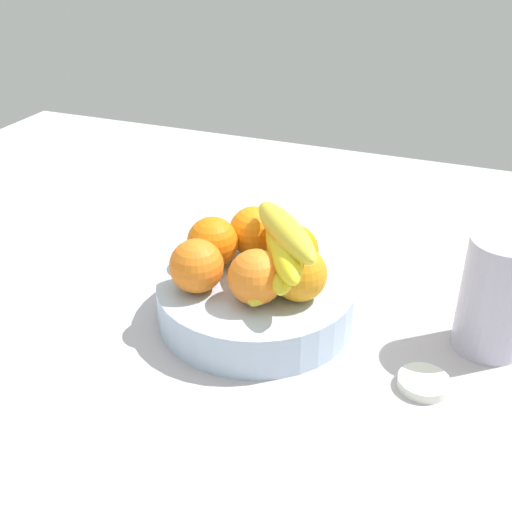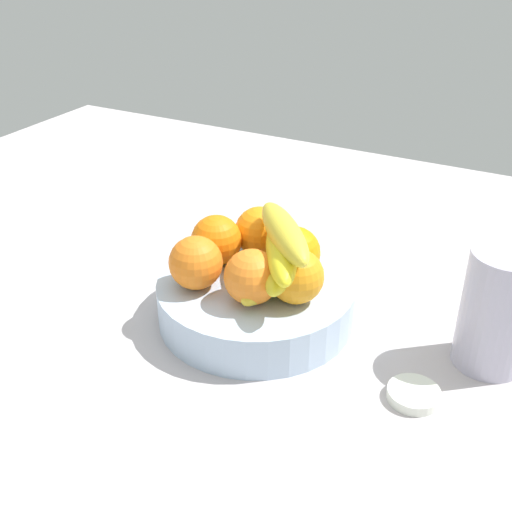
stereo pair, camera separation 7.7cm
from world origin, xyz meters
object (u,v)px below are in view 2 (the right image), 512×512
(banana_bunch, at_px, (282,254))
(orange_front_left, at_px, (216,241))
(orange_back_left, at_px, (296,276))
(orange_back_right, at_px, (294,253))
(thermos_tumbler, at_px, (497,310))
(fruit_bowl, at_px, (256,299))
(orange_top_stack, at_px, (262,232))
(orange_front_right, at_px, (196,263))
(jar_lid, at_px, (414,394))
(orange_center, at_px, (252,277))

(banana_bunch, bearing_deg, orange_front_left, 170.23)
(orange_back_left, distance_m, orange_back_right, 0.06)
(thermos_tumbler, bearing_deg, orange_front_left, -175.26)
(fruit_bowl, xyz_separation_m, orange_back_left, (0.07, -0.02, 0.07))
(orange_top_stack, bearing_deg, orange_front_right, -106.87)
(jar_lid, bearing_deg, orange_front_left, 165.75)
(orange_front_left, distance_m, thermos_tumbler, 0.38)
(orange_front_left, relative_size, orange_center, 1.00)
(thermos_tumbler, relative_size, jar_lid, 2.53)
(orange_back_right, bearing_deg, orange_top_stack, 153.05)
(orange_front_right, distance_m, thermos_tumbler, 0.39)
(orange_top_stack, bearing_deg, orange_front_left, -129.60)
(orange_back_left, relative_size, orange_top_stack, 1.00)
(orange_center, distance_m, banana_bunch, 0.05)
(banana_bunch, bearing_deg, jar_lid, -16.64)
(orange_front_left, bearing_deg, thermos_tumbler, 4.74)
(orange_back_left, bearing_deg, orange_center, -150.46)
(orange_back_left, xyz_separation_m, orange_top_stack, (-0.10, 0.09, 0.00))
(fruit_bowl, bearing_deg, orange_top_stack, 111.69)
(orange_back_left, height_order, thermos_tumbler, thermos_tumbler)
(fruit_bowl, distance_m, orange_back_left, 0.10)
(banana_bunch, relative_size, thermos_tumbler, 1.16)
(jar_lid, bearing_deg, orange_front_right, 177.36)
(orange_back_right, bearing_deg, thermos_tumbler, 2.54)
(fruit_bowl, relative_size, thermos_tumbler, 1.72)
(orange_front_left, relative_size, orange_back_left, 1.00)
(fruit_bowl, relative_size, orange_center, 3.77)
(orange_center, relative_size, jar_lid, 1.16)
(orange_top_stack, bearing_deg, thermos_tumbler, -3.86)
(fruit_bowl, height_order, orange_front_left, orange_front_left)
(banana_bunch, bearing_deg, orange_center, -115.22)
(orange_front_right, distance_m, orange_back_right, 0.14)
(fruit_bowl, distance_m, jar_lid, 0.25)
(orange_top_stack, bearing_deg, banana_bunch, -47.52)
(orange_front_left, distance_m, orange_center, 0.11)
(orange_back_left, bearing_deg, orange_top_stack, 136.92)
(orange_back_left, xyz_separation_m, jar_lid, (0.18, -0.05, -0.09))
(orange_back_left, relative_size, banana_bunch, 0.40)
(fruit_bowl, bearing_deg, banana_bunch, -1.38)
(fruit_bowl, distance_m, orange_back_right, 0.09)
(orange_center, bearing_deg, orange_top_stack, 111.55)
(thermos_tumbler, distance_m, jar_lid, 0.15)
(orange_top_stack, relative_size, thermos_tumbler, 0.46)
(orange_back_left, height_order, orange_top_stack, same)
(orange_center, height_order, banana_bunch, banana_bunch)
(orange_back_right, xyz_separation_m, thermos_tumbler, (0.27, 0.01, -0.02))
(orange_front_left, distance_m, orange_back_right, 0.11)
(orange_back_left, height_order, banana_bunch, banana_bunch)
(banana_bunch, bearing_deg, orange_top_stack, 132.48)
(banana_bunch, bearing_deg, orange_front_right, -155.68)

